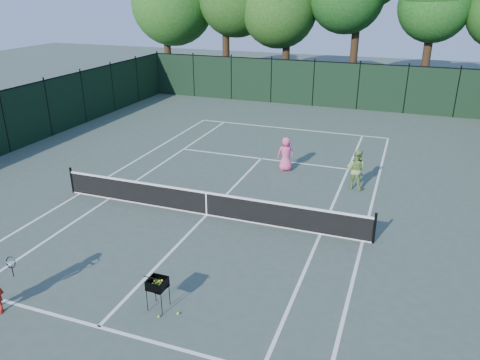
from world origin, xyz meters
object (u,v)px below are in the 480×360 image
(ball_hopper, at_px, (157,284))
(loose_ball_near_cart, at_px, (178,313))
(loose_ball_midcourt, at_px, (159,316))
(player_pink, at_px, (286,154))
(player_green, at_px, (356,169))

(ball_hopper, xyz_separation_m, loose_ball_near_cart, (0.58, -0.08, -0.69))
(ball_hopper, relative_size, loose_ball_midcourt, 12.67)
(loose_ball_near_cart, distance_m, loose_ball_midcourt, 0.48)
(player_pink, xyz_separation_m, ball_hopper, (-0.48, -10.56, -0.05))
(ball_hopper, height_order, loose_ball_near_cart, ball_hopper)
(ball_hopper, distance_m, loose_ball_near_cart, 0.90)
(player_green, xyz_separation_m, loose_ball_midcourt, (-3.46, -9.91, -0.79))
(player_green, distance_m, loose_ball_midcourt, 10.53)
(player_green, bearing_deg, loose_ball_midcourt, 85.19)
(player_pink, relative_size, player_green, 0.94)
(player_pink, xyz_separation_m, player_green, (3.17, -0.99, 0.05))
(ball_hopper, bearing_deg, player_pink, 94.90)
(player_green, height_order, ball_hopper, player_green)
(player_pink, relative_size, loose_ball_midcourt, 22.64)
(player_green, distance_m, loose_ball_near_cart, 10.15)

